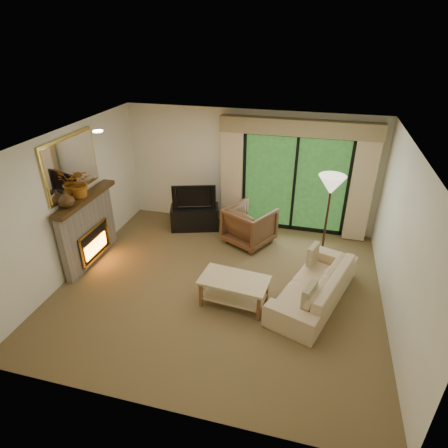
% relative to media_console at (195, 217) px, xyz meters
% --- Properties ---
extents(floor, '(5.50, 5.50, 0.00)m').
position_rel_media_console_xyz_m(floor, '(1.11, -1.95, -0.26)').
color(floor, brown).
rests_on(floor, ground).
extents(ceiling, '(5.50, 5.50, 0.00)m').
position_rel_media_console_xyz_m(ceiling, '(1.11, -1.95, 2.34)').
color(ceiling, white).
rests_on(ceiling, ground).
extents(wall_back, '(5.00, 0.00, 5.00)m').
position_rel_media_console_xyz_m(wall_back, '(1.11, 0.55, 1.04)').
color(wall_back, '#F3EBCD').
rests_on(wall_back, ground).
extents(wall_front, '(5.00, 0.00, 5.00)m').
position_rel_media_console_xyz_m(wall_front, '(1.11, -4.45, 1.04)').
color(wall_front, '#F3EBCD').
rests_on(wall_front, ground).
extents(wall_left, '(0.00, 5.00, 5.00)m').
position_rel_media_console_xyz_m(wall_left, '(-1.64, -1.95, 1.04)').
color(wall_left, '#F3EBCD').
rests_on(wall_left, ground).
extents(wall_right, '(0.00, 5.00, 5.00)m').
position_rel_media_console_xyz_m(wall_right, '(3.86, -1.95, 1.04)').
color(wall_right, '#F3EBCD').
rests_on(wall_right, ground).
extents(fireplace, '(0.24, 1.70, 1.37)m').
position_rel_media_console_xyz_m(fireplace, '(-1.52, -1.75, 0.42)').
color(fireplace, slate).
rests_on(fireplace, floor).
extents(mirror, '(0.07, 1.45, 1.02)m').
position_rel_media_console_xyz_m(mirror, '(-1.61, -1.75, 1.69)').
color(mirror, gold).
rests_on(mirror, wall_left).
extents(sliding_door, '(2.26, 0.10, 2.16)m').
position_rel_media_console_xyz_m(sliding_door, '(2.11, 0.50, 0.84)').
color(sliding_door, black).
rests_on(sliding_door, floor).
extents(curtain_left, '(0.45, 0.18, 2.35)m').
position_rel_media_console_xyz_m(curtain_left, '(0.76, 0.39, 0.94)').
color(curtain_left, '#CFB389').
rests_on(curtain_left, floor).
extents(curtain_right, '(0.45, 0.18, 2.35)m').
position_rel_media_console_xyz_m(curtain_right, '(3.46, 0.39, 0.94)').
color(curtain_right, '#CFB389').
rests_on(curtain_right, floor).
extents(cornice, '(3.20, 0.24, 0.32)m').
position_rel_media_console_xyz_m(cornice, '(2.11, 0.41, 2.06)').
color(cornice, '#947F55').
rests_on(cornice, wall_back).
extents(media_console, '(1.15, 0.77, 0.53)m').
position_rel_media_console_xyz_m(media_console, '(0.00, 0.00, 0.00)').
color(media_console, black).
rests_on(media_console, floor).
extents(tv, '(0.94, 0.40, 0.55)m').
position_rel_media_console_xyz_m(tv, '(0.00, -0.00, 0.54)').
color(tv, black).
rests_on(tv, media_console).
extents(armchair, '(1.19, 1.20, 0.81)m').
position_rel_media_console_xyz_m(armchair, '(1.31, -0.32, 0.14)').
color(armchair, brown).
rests_on(armchair, floor).
extents(sofa, '(1.46, 2.26, 0.61)m').
position_rel_media_console_xyz_m(sofa, '(2.71, -1.91, 0.04)').
color(sofa, tan).
rests_on(sofa, floor).
extents(pillow_near, '(0.22, 0.40, 0.39)m').
position_rel_media_console_xyz_m(pillow_near, '(2.64, -2.51, 0.26)').
color(pillow_near, '#503C27').
rests_on(pillow_near, sofa).
extents(pillow_far, '(0.21, 0.37, 0.36)m').
position_rel_media_console_xyz_m(pillow_far, '(2.64, -1.30, 0.25)').
color(pillow_far, '#503C27').
rests_on(pillow_far, sofa).
extents(coffee_table, '(1.16, 0.71, 0.50)m').
position_rel_media_console_xyz_m(coffee_table, '(1.46, -2.33, -0.02)').
color(coffee_table, tan).
rests_on(coffee_table, floor).
extents(floor_lamp, '(0.57, 0.57, 1.79)m').
position_rel_media_console_xyz_m(floor_lamp, '(2.81, -0.70, 0.63)').
color(floor_lamp, '#F1E4C6').
rests_on(floor_lamp, floor).
extents(vase, '(0.28, 0.28, 0.29)m').
position_rel_media_console_xyz_m(vase, '(-1.50, -2.20, 1.25)').
color(vase, '#3D2812').
rests_on(vase, fireplace).
extents(branches, '(0.59, 0.55, 0.53)m').
position_rel_media_console_xyz_m(branches, '(-1.50, -1.77, 1.37)').
color(branches, '#9B5915').
rests_on(branches, fireplace).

